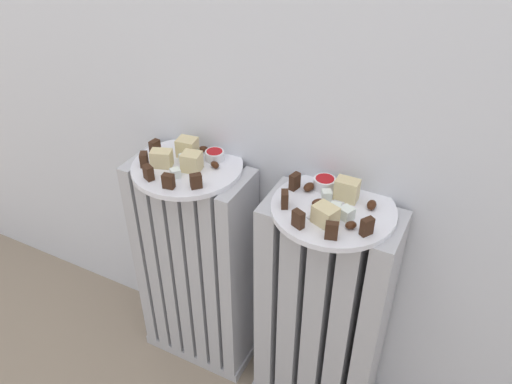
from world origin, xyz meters
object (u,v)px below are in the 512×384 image
Objects in this scene: plate_left at (187,167)px; jam_bowl_left at (215,155)px; radiator_left at (197,269)px; radiator_right at (322,316)px; jam_bowl_right at (325,183)px; plate_right at (333,209)px; fork at (328,208)px.

plate_left is 0.07m from jam_bowl_left.
jam_bowl_left reaches higher than radiator_left.
jam_bowl_left is (-0.31, 0.05, 0.34)m from radiator_right.
radiator_left is 13.02× the size of jam_bowl_right.
jam_bowl_left is (0.04, 0.05, 0.34)m from radiator_left.
plate_left is 0.35m from plate_right.
radiator_left is 2.42× the size of plate_left.
fork is at bearing -63.93° from jam_bowl_right.
radiator_left is at bearing -180.00° from plate_right.
jam_bowl_left reaches higher than radiator_right.
jam_bowl_left is (-0.31, 0.05, 0.02)m from plate_right.
jam_bowl_right is at bearing 10.01° from plate_left.
radiator_right is 0.48m from plate_left.
radiator_right is at bearing -53.12° from jam_bowl_right.
radiator_left is 2.42× the size of plate_right.
jam_bowl_right is at bearing 116.07° from fork.
plate_left is at bearing 116.57° from radiator_left.
fork reaches higher than plate_left.
jam_bowl_left is 0.94× the size of jam_bowl_right.
jam_bowl_left is at bearing 170.91° from radiator_right.
jam_bowl_right reaches higher than radiator_right.
jam_bowl_left is (0.04, 0.05, 0.02)m from plate_left.
plate_right is at bearing -53.12° from jam_bowl_right.
radiator_right is at bearing 63.43° from plate_right.
plate_left is 1.00× the size of plate_right.
plate_right reaches higher than radiator_left.
plate_left and plate_right have the same top height.
plate_right is (0.35, 0.00, 0.32)m from radiator_left.
jam_bowl_right is 0.52× the size of fork.
radiator_right is 0.33m from fork.
plate_left is at bearing -131.63° from jam_bowl_left.
plate_right is at bearing -9.09° from jam_bowl_left.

